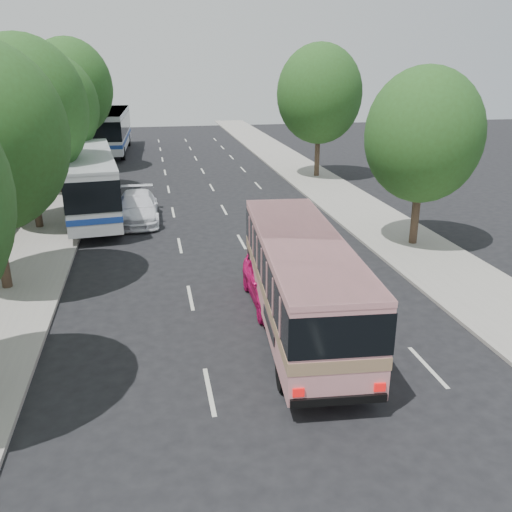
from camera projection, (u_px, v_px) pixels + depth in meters
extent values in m
plane|color=black|center=(265.00, 347.00, 16.14)|extent=(120.00, 120.00, 0.00)
cube|color=#9E998E|center=(61.00, 200.00, 33.04)|extent=(4.00, 90.00, 0.15)
cube|color=#9E998E|center=(327.00, 188.00, 36.14)|extent=(4.00, 90.00, 0.12)
cube|color=#9E998E|center=(28.00, 188.00, 32.43)|extent=(0.30, 90.00, 1.50)
cylinder|color=#38281E|center=(1.00, 244.00, 19.52)|extent=(0.36, 0.36, 3.61)
cylinder|color=#38281E|center=(35.00, 193.00, 26.84)|extent=(0.36, 0.36, 3.80)
ellipsoid|color=#274D1B|center=(23.00, 109.00, 25.49)|extent=(6.00, 6.00, 6.90)
sphere|color=#274D1B|center=(27.00, 83.00, 24.88)|extent=(3.90, 3.90, 3.90)
cylinder|color=#38281E|center=(60.00, 167.00, 34.30)|extent=(0.36, 0.36, 3.50)
ellipsoid|color=#274D1B|center=(53.00, 107.00, 33.06)|extent=(5.52, 5.52, 6.35)
sphere|color=#274D1B|center=(57.00, 88.00, 32.48)|extent=(3.59, 3.59, 3.59)
cylinder|color=#38281E|center=(76.00, 145.00, 41.62)|extent=(0.36, 0.36, 3.99)
ellipsoid|color=#274D1B|center=(69.00, 88.00, 40.21)|extent=(6.30, 6.30, 7.24)
sphere|color=#274D1B|center=(73.00, 70.00, 39.58)|extent=(4.09, 4.09, 4.09)
cylinder|color=#38281E|center=(84.00, 134.00, 49.02)|extent=(0.36, 0.36, 3.72)
ellipsoid|color=#274D1B|center=(79.00, 89.00, 47.70)|extent=(5.88, 5.88, 6.76)
sphere|color=#274D1B|center=(82.00, 75.00, 47.10)|extent=(3.82, 3.82, 3.82)
cylinder|color=#38281E|center=(416.00, 211.00, 24.57)|extent=(0.36, 0.36, 3.23)
ellipsoid|color=#274D1B|center=(424.00, 135.00, 23.42)|extent=(5.10, 5.10, 5.87)
sphere|color=#274D1B|center=(438.00, 111.00, 22.87)|extent=(3.32, 3.31, 3.31)
cylinder|color=#38281E|center=(317.00, 151.00, 39.30)|extent=(0.36, 0.36, 3.80)
ellipsoid|color=#274D1B|center=(319.00, 94.00, 37.95)|extent=(6.00, 6.00, 6.90)
sphere|color=#274D1B|center=(327.00, 76.00, 37.35)|extent=(3.90, 3.90, 3.90)
cube|color=pink|center=(301.00, 277.00, 16.62)|extent=(3.16, 9.72, 2.56)
cube|color=#9E7A59|center=(300.00, 286.00, 16.72)|extent=(3.20, 9.74, 0.33)
cube|color=black|center=(301.00, 263.00, 16.46)|extent=(3.21, 9.75, 1.05)
cube|color=pink|center=(302.00, 240.00, 16.21)|extent=(3.18, 9.74, 0.15)
cylinder|color=black|center=(256.00, 282.00, 19.62)|extent=(0.37, 1.01, 0.99)
cylinder|color=black|center=(313.00, 279.00, 19.84)|extent=(0.37, 1.01, 0.99)
cylinder|color=black|center=(283.00, 372.00, 13.90)|extent=(0.37, 1.01, 0.99)
cylinder|color=black|center=(362.00, 367.00, 14.12)|extent=(0.37, 1.01, 0.99)
imported|color=#E71470|center=(275.00, 282.00, 18.83)|extent=(1.88, 4.58, 1.55)
imported|color=white|center=(138.00, 207.00, 28.65)|extent=(2.16, 5.22, 1.51)
cube|color=silver|center=(90.00, 180.00, 29.21)|extent=(3.67, 11.70, 2.92)
cube|color=black|center=(90.00, 174.00, 29.08)|extent=(3.73, 11.74, 1.44)
cube|color=navy|center=(92.00, 194.00, 29.46)|extent=(3.72, 11.73, 0.29)
cube|color=silver|center=(88.00, 154.00, 28.73)|extent=(3.70, 11.72, 0.13)
cylinder|color=black|center=(73.00, 193.00, 32.67)|extent=(0.42, 1.08, 1.05)
cylinder|color=black|center=(110.00, 191.00, 33.27)|extent=(0.42, 1.08, 1.05)
cylinder|color=black|center=(72.00, 228.00, 25.78)|extent=(0.42, 1.08, 1.05)
cylinder|color=black|center=(118.00, 225.00, 26.38)|extent=(0.42, 1.08, 1.05)
cube|color=silver|center=(111.00, 128.00, 50.07)|extent=(3.11, 12.88, 3.25)
cube|color=black|center=(111.00, 124.00, 49.94)|extent=(3.16, 12.91, 1.60)
cube|color=navy|center=(112.00, 138.00, 50.35)|extent=(3.15, 12.90, 0.32)
cube|color=silver|center=(110.00, 111.00, 49.55)|extent=(3.13, 12.90, 0.15)
cylinder|color=black|center=(104.00, 141.00, 54.20)|extent=(0.38, 1.18, 1.17)
cylinder|color=black|center=(128.00, 140.00, 54.57)|extent=(0.38, 1.18, 1.17)
cylinder|color=black|center=(94.00, 154.00, 46.28)|extent=(0.38, 1.18, 1.17)
cylinder|color=black|center=(123.00, 153.00, 46.65)|extent=(0.38, 1.18, 1.17)
cube|color=silver|center=(276.00, 259.00, 18.54)|extent=(0.55, 0.19, 0.18)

